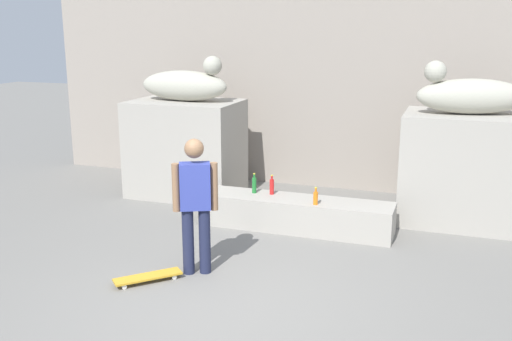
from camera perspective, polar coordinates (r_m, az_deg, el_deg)
name	(u,v)px	position (r m, az deg, el deg)	size (l,w,h in m)	color
ground_plane	(229,309)	(6.43, -2.64, -13.34)	(40.00, 40.00, 0.00)	slate
facade_wall	(338,33)	(10.87, 7.99, 13.17)	(11.29, 0.60, 5.62)	gray
pedestal_left	(186,148)	(10.36, -6.85, 2.17)	(1.87, 1.28, 1.67)	#A39E93
pedestal_right	(466,169)	(9.35, 19.76, 0.13)	(1.87, 1.28, 1.67)	#A39E93
statue_reclining_left	(186,84)	(10.18, -6.85, 8.33)	(1.63, 0.64, 0.78)	#AEAD9B
statue_reclining_right	(470,95)	(9.16, 20.12, 6.95)	(1.69, 0.92, 0.78)	#AEAD9B
ledge_block	(296,214)	(8.67, 3.88, -4.24)	(2.85, 0.62, 0.47)	#A39E93
skater	(195,201)	(6.99, -5.93, -2.94)	(0.50, 0.33, 1.67)	#1E233F
skateboard	(148,277)	(7.12, -10.51, -10.15)	(0.71, 0.71, 0.08)	gold
bottle_green	(254,185)	(8.84, -0.17, -1.40)	(0.07, 0.07, 0.31)	#1E722D
bottle_red	(272,186)	(8.77, 1.55, -1.55)	(0.07, 0.07, 0.30)	red
bottle_orange	(316,198)	(8.32, 5.83, -2.65)	(0.07, 0.07, 0.25)	orange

